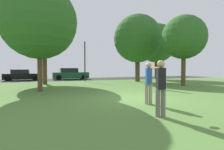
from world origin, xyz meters
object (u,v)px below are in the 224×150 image
(oak_tree_left, at_px, (156,43))
(person_catcher, at_px, (161,86))
(parked_car_green, at_px, (70,74))
(person_thrower, at_px, (149,81))
(birch_tree_lone, at_px, (44,29))
(oak_tree_center, at_px, (138,39))
(person_bystander, at_px, (162,77))
(street_lamp_post, at_px, (85,61))
(maple_tree_near, at_px, (184,37))
(frisbee_disc, at_px, (155,68))
(parked_car_black, at_px, (22,75))
(maple_tree_far, at_px, (39,22))

(oak_tree_left, relative_size, person_catcher, 4.49)
(oak_tree_left, distance_m, parked_car_green, 12.40)
(person_catcher, bearing_deg, person_thrower, 0.00)
(birch_tree_lone, xyz_separation_m, oak_tree_center, (9.61, -0.48, -0.34))
(parked_car_green, bearing_deg, person_bystander, -73.96)
(person_bystander, xyz_separation_m, street_lamp_post, (-2.96, 9.96, 1.36))
(person_catcher, bearing_deg, person_bystander, -15.46)
(birch_tree_lone, bearing_deg, person_bystander, -46.74)
(birch_tree_lone, height_order, maple_tree_near, birch_tree_lone)
(maple_tree_near, height_order, person_thrower, maple_tree_near)
(frisbee_disc, relative_size, parked_car_black, 0.08)
(oak_tree_left, bearing_deg, person_bystander, -124.49)
(oak_tree_left, xyz_separation_m, parked_car_green, (-11.08, 3.62, -4.22))
(person_thrower, bearing_deg, maple_tree_far, -121.75)
(person_catcher, xyz_separation_m, frisbee_disc, (0.27, 0.64, 0.53))
(maple_tree_far, xyz_separation_m, oak_tree_left, (14.76, 8.20, 0.57))
(maple_tree_near, bearing_deg, person_catcher, -137.68)
(birch_tree_lone, bearing_deg, frisbee_disc, -75.57)
(parked_car_black, distance_m, street_lamp_post, 8.09)
(person_thrower, bearing_deg, frisbee_disc, 0.00)
(maple_tree_near, relative_size, street_lamp_post, 1.31)
(maple_tree_far, distance_m, frisbee_disc, 8.30)
(maple_tree_far, relative_size, person_thrower, 3.96)
(parked_car_black, xyz_separation_m, street_lamp_post, (6.78, -4.11, 1.64))
(maple_tree_far, bearing_deg, parked_car_green, 72.71)
(oak_tree_left, distance_m, person_thrower, 18.06)
(parked_car_black, relative_size, parked_car_green, 0.88)
(person_thrower, bearing_deg, parked_car_green, -155.55)
(parked_car_black, bearing_deg, birch_tree_lone, -68.78)
(street_lamp_post, bearing_deg, parked_car_black, 148.77)
(person_bystander, height_order, frisbee_disc, person_bystander)
(oak_tree_left, bearing_deg, maple_tree_near, -112.52)
(maple_tree_far, xyz_separation_m, person_bystander, (7.68, -2.11, -3.45))
(birch_tree_lone, bearing_deg, person_catcher, -77.36)
(frisbee_disc, xyz_separation_m, parked_car_black, (-5.68, 18.86, -0.85))
(oak_tree_center, relative_size, person_thrower, 4.39)
(birch_tree_lone, height_order, person_bystander, birch_tree_lone)
(oak_tree_center, bearing_deg, street_lamp_post, 152.96)
(parked_car_black, bearing_deg, person_bystander, -55.30)
(maple_tree_near, bearing_deg, street_lamp_post, 128.16)
(person_thrower, height_order, frisbee_disc, person_thrower)
(frisbee_disc, relative_size, parked_car_green, 0.07)
(frisbee_disc, bearing_deg, maple_tree_near, 40.67)
(birch_tree_lone, xyz_separation_m, person_thrower, (3.69, -11.44, -4.14))
(person_bystander, bearing_deg, oak_tree_center, -31.28)
(maple_tree_far, relative_size, maple_tree_near, 1.13)
(frisbee_disc, bearing_deg, person_thrower, 66.89)
(oak_tree_center, distance_m, frisbee_disc, 14.02)
(person_thrower, bearing_deg, maple_tree_near, 150.42)
(parked_car_green, relative_size, street_lamp_post, 1.02)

